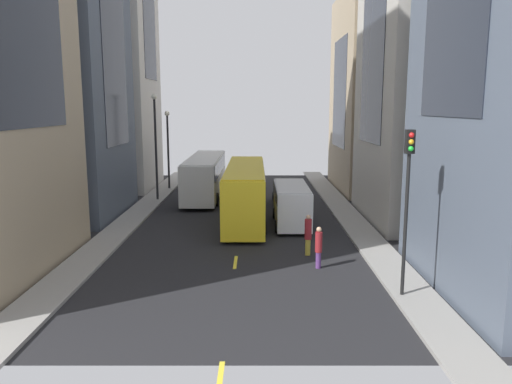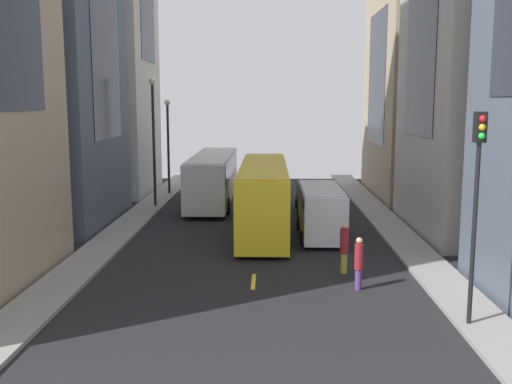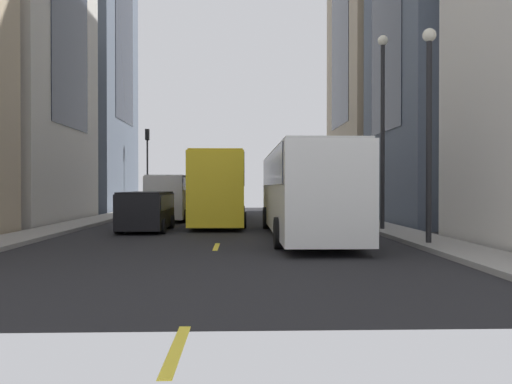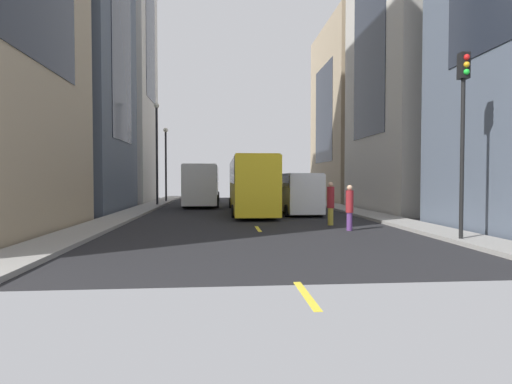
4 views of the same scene
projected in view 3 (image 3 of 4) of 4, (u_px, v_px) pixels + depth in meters
ground_plane at (225, 224)px, 27.19m from camera, size 40.45×40.45×0.00m
sidewalk_west at (363, 222)px, 27.42m from camera, size 1.85×44.00×0.15m
sidewalk_east at (86, 222)px, 26.96m from camera, size 1.85×44.00×0.15m
lane_stripe_0 at (232, 207)px, 48.18m from camera, size 0.16×2.00×0.01m
lane_stripe_1 at (229, 213)px, 37.68m from camera, size 0.16×2.00×0.01m
lane_stripe_2 at (225, 223)px, 27.19m from camera, size 0.16×2.00×0.01m
lane_stripe_3 at (216, 247)px, 16.70m from camera, size 0.16×2.00×0.01m
lane_stripe_4 at (176, 349)px, 6.20m from camera, size 0.16×2.00×0.01m
building_west_0 at (389, 22)px, 39.57m from camera, size 7.73×11.85×29.24m
building_west_1 at (466, 19)px, 27.11m from camera, size 8.57×9.77×21.54m
building_east_0 at (73, 13)px, 40.84m from camera, size 8.23×10.99×31.48m
city_bus_white at (304, 185)px, 20.06m from camera, size 2.80×12.47×3.35m
streetcar_yellow at (221, 183)px, 28.21m from camera, size 2.70×13.14×3.59m
delivery_van_white at (171, 194)px, 29.86m from camera, size 2.25×6.09×2.58m
car_black_0 at (147, 208)px, 22.62m from camera, size 2.04×4.41×1.72m
pedestrian_crossing_mid at (177, 198)px, 38.41m from camera, size 0.33×0.33×1.99m
pedestrian_crossing_near at (178, 198)px, 36.34m from camera, size 0.36×0.36×2.10m
traffic_light_near_corner at (147, 154)px, 41.95m from camera, size 0.32×0.44×6.48m
streetlamp_near at (429, 111)px, 16.63m from camera, size 0.44×0.44×6.91m
streetlamp_far at (383, 113)px, 22.03m from camera, size 0.44×0.44×8.27m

